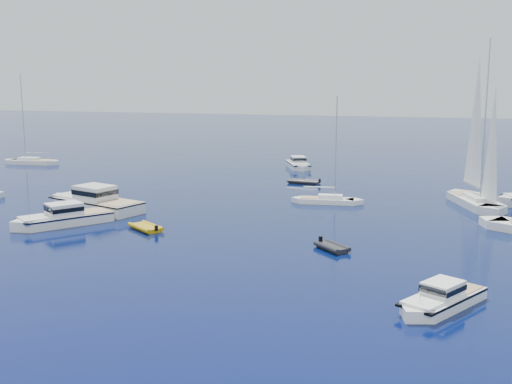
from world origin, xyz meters
TOP-DOWN VIEW (x-y plane):
  - ground at (0.00, 0.00)m, footprint 400.00×400.00m
  - motor_cruiser_near at (14.97, 4.16)m, footprint 5.67×7.66m
  - motor_cruiser_left at (-18.15, 15.85)m, footprint 8.08×9.61m
  - motor_cruiser_centre at (-19.04, 22.58)m, footprint 12.81×7.35m
  - motor_cruiser_horizon at (-6.31, 58.58)m, footprint 5.89×8.86m
  - sailboat_centre at (2.90, 32.96)m, footprint 8.21×2.95m
  - sailboat_sails_r at (17.94, 36.21)m, footprint 7.04×12.38m
  - sailboat_far_l at (-47.39, 50.64)m, footprint 10.05×3.42m
  - tender_yellow at (-10.06, 16.35)m, footprint 4.27×3.86m
  - tender_grey_near at (6.74, 14.62)m, footprint 3.46×3.44m
  - tender_grey_far at (-2.35, 44.88)m, footprint 4.37×2.67m

SIDE VIEW (x-z plane):
  - ground at x=0.00m, z-range 0.00..0.00m
  - motor_cruiser_near at x=14.97m, z-range -0.98..0.98m
  - motor_cruiser_left at x=-18.15m, z-range -1.27..1.27m
  - motor_cruiser_centre at x=-19.04m, z-range -1.61..1.61m
  - motor_cruiser_horizon at x=-6.31m, z-range -1.12..1.12m
  - sailboat_centre at x=2.90m, z-range -5.90..5.90m
  - sailboat_sails_r at x=17.94m, z-range -8.84..8.84m
  - sailboat_far_l at x=-47.39m, z-range -7.25..7.25m
  - tender_yellow at x=-10.06m, z-range -0.47..0.47m
  - tender_grey_near at x=6.74m, z-range -0.47..0.47m
  - tender_grey_far at x=-2.35m, z-range -0.47..0.47m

